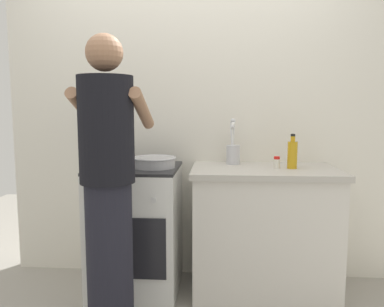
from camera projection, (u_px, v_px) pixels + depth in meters
ground at (183, 300)px, 2.56m from camera, size 6.00×6.00×0.00m
back_wall at (215, 116)px, 2.89m from camera, size 3.20×0.10×2.50m
countertop at (264, 231)px, 2.62m from camera, size 1.00×0.60×0.90m
stove_range at (137, 229)px, 2.68m from camera, size 0.60×0.62×0.90m
pot at (114, 158)px, 2.59m from camera, size 0.28×0.21×0.13m
mixing_bowl at (155, 162)px, 2.58m from camera, size 0.30×0.30×0.07m
utensil_crock at (233, 151)px, 2.73m from camera, size 0.10×0.10×0.34m
spice_bottle at (277, 163)px, 2.56m from camera, size 0.04×0.04×0.08m
oil_bottle at (292, 154)px, 2.53m from camera, size 0.07×0.07×0.24m
person at (108, 189)px, 2.07m from camera, size 0.41×0.50×1.70m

